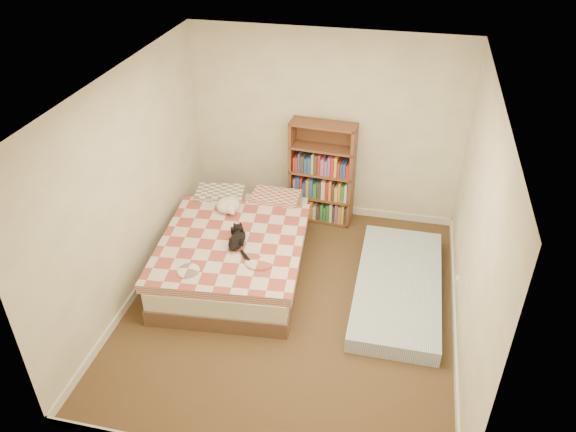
% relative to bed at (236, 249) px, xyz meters
% --- Properties ---
extents(room, '(3.51, 4.01, 2.51)m').
position_rel_bed_xyz_m(room, '(0.78, -0.50, 0.93)').
color(room, '#49311F').
rests_on(room, ground).
extents(bed, '(1.75, 2.31, 0.58)m').
position_rel_bed_xyz_m(bed, '(0.00, 0.00, 0.00)').
color(bed, brown).
rests_on(bed, room).
extents(bookshelf, '(0.86, 0.34, 1.40)m').
position_rel_bed_xyz_m(bookshelf, '(0.79, 1.30, 0.26)').
color(bookshelf, brown).
rests_on(bookshelf, room).
extents(floor_mattress, '(0.93, 2.06, 0.19)m').
position_rel_bed_xyz_m(floor_mattress, '(1.91, -0.07, -0.17)').
color(floor_mattress, '#7BA5CE').
rests_on(floor_mattress, room).
extents(black_cat, '(0.27, 0.64, 0.14)m').
position_rel_bed_xyz_m(black_cat, '(0.11, -0.22, 0.32)').
color(black_cat, black).
rests_on(black_cat, bed).
extents(white_dog, '(0.33, 0.36, 0.15)m').
position_rel_bed_xyz_m(white_dog, '(-0.21, 0.40, 0.34)').
color(white_dog, white).
rests_on(white_dog, bed).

